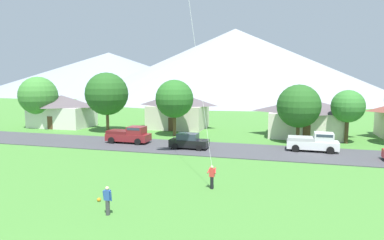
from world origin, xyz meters
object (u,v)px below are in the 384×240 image
object	(u,v)px
house_leftmost	(306,117)
pickup_truck_maroon_west_side	(129,135)
parked_car_black_west_end	(189,141)
soccer_ball	(99,200)
watcher_person	(107,200)
house_left_center	(178,110)
house_right_center	(62,110)
tree_near_right	(38,96)
tree_near_left	(107,94)
tree_center	(348,106)
tree_far_right	(174,99)
pickup_truck_white_east_side	(314,142)
tree_right_of_center	(299,106)

from	to	relation	value
house_leftmost	pickup_truck_maroon_west_side	world-z (taller)	house_leftmost
parked_car_black_west_end	soccer_ball	size ratio (longest dim) A/B	17.55
pickup_truck_maroon_west_side	watcher_person	bearing A→B (deg)	-67.18
house_left_center	house_right_center	world-z (taller)	house_left_center
house_right_center	tree_near_right	xyz separation A→B (m)	(-2.58, -2.19, 2.44)
tree_near_left	pickup_truck_maroon_west_side	distance (m)	11.15
tree_center	tree_near_left	bearing A→B (deg)	179.39
house_left_center	tree_near_left	distance (m)	11.10
house_left_center	watcher_person	world-z (taller)	house_left_center
house_left_center	parked_car_black_west_end	size ratio (longest dim) A/B	2.16
house_left_center	tree_far_right	size ratio (longest dim) A/B	1.20
pickup_truck_white_east_side	soccer_ball	world-z (taller)	pickup_truck_white_east_side
house_left_center	pickup_truck_white_east_side	world-z (taller)	house_left_center
tree_far_right	parked_car_black_west_end	size ratio (longest dim) A/B	1.80
tree_far_right	parked_car_black_west_end	xyz separation A→B (m)	(4.29, -7.90, -4.15)
tree_near_right	pickup_truck_white_east_side	size ratio (longest dim) A/B	1.53
tree_far_right	pickup_truck_white_east_side	distance (m)	18.73
house_right_center	pickup_truck_white_east_side	bearing A→B (deg)	-13.67
parked_car_black_west_end	tree_near_left	bearing A→B (deg)	149.74
house_leftmost	tree_near_left	world-z (taller)	tree_near_left
house_left_center	parked_car_black_west_end	world-z (taller)	house_left_center
parked_car_black_west_end	pickup_truck_maroon_west_side	world-z (taller)	pickup_truck_maroon_west_side
tree_center	parked_car_black_west_end	world-z (taller)	tree_center
house_leftmost	tree_right_of_center	bearing A→B (deg)	-102.25
tree_near_right	parked_car_black_west_end	xyz separation A→B (m)	(27.16, -9.27, -4.21)
tree_near_right	watcher_person	xyz separation A→B (m)	(27.75, -27.88, -4.20)
house_left_center	tree_right_of_center	distance (m)	19.42
watcher_person	soccer_ball	bearing A→B (deg)	132.84
parked_car_black_west_end	watcher_person	size ratio (longest dim) A/B	2.51
house_left_center	tree_near_right	size ratio (longest dim) A/B	1.13
tree_far_right	tree_near_left	bearing A→B (deg)	175.89
pickup_truck_maroon_west_side	pickup_truck_white_east_side	world-z (taller)	same
house_right_center	pickup_truck_maroon_west_side	distance (m)	19.70
tree_near_right	house_leftmost	bearing A→B (deg)	4.17
house_leftmost	soccer_ball	bearing A→B (deg)	-115.37
tree_center	house_left_center	bearing A→B (deg)	164.20
soccer_ball	tree_near_left	bearing A→B (deg)	118.44
tree_near_left	tree_far_right	distance (m)	10.60
house_left_center	pickup_truck_white_east_side	xyz separation A→B (m)	(19.21, -12.63, -1.82)
tree_center	tree_right_of_center	distance (m)	5.73
house_right_center	tree_near_right	distance (m)	4.17
tree_far_right	parked_car_black_west_end	bearing A→B (deg)	-61.50
house_right_center	tree_near_right	world-z (taller)	tree_near_right
house_right_center	tree_far_right	distance (m)	20.74
tree_center	soccer_ball	xyz separation A→B (m)	(-18.27, -25.18, -4.32)
house_leftmost	pickup_truck_white_east_side	distance (m)	10.03
tree_near_left	parked_car_black_west_end	world-z (taller)	tree_near_left
soccer_ball	tree_right_of_center	bearing A→B (deg)	62.14
parked_car_black_west_end	tree_center	bearing A→B (deg)	25.77
house_right_center	tree_far_right	size ratio (longest dim) A/B	1.29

